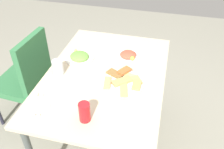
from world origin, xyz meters
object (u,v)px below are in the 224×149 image
at_px(salad_plate_greens, 79,57).
at_px(soda_can, 84,112).
at_px(salad_plate_rice, 128,55).
at_px(spoon, 35,104).
at_px(fork, 40,105).
at_px(drinking_glass, 58,67).
at_px(dining_table, 105,83).
at_px(dining_chair, 27,76).
at_px(pide_platter, 123,82).
at_px(paper_napkin, 38,105).

height_order(salad_plate_greens, soda_can, soda_can).
relative_size(salad_plate_rice, spoon, 1.02).
distance_m(salad_plate_greens, fork, 0.54).
height_order(drinking_glass, spoon, drinking_glass).
height_order(dining_table, dining_chair, dining_chair).
distance_m(dining_chair, salad_plate_rice, 0.92).
bearing_deg(dining_chair, spoon, -141.65).
relative_size(pide_platter, soda_can, 2.55).
bearing_deg(pide_platter, salad_plate_rice, 4.41).
xyz_separation_m(pide_platter, paper_napkin, (-0.33, 0.46, -0.01)).
distance_m(pide_platter, paper_napkin, 0.57).
relative_size(dining_table, pide_platter, 3.88).
relative_size(dining_table, fork, 6.70).
relative_size(dining_table, salad_plate_rice, 6.20).
relative_size(drinking_glass, paper_napkin, 0.72).
bearing_deg(fork, pide_platter, -72.70).
height_order(fork, spoon, same).
bearing_deg(spoon, dining_table, -64.13).
xyz_separation_m(salad_plate_rice, fork, (-0.65, 0.42, -0.01)).
relative_size(dining_chair, drinking_glass, 8.48).
bearing_deg(fork, soda_can, -117.18).
bearing_deg(pide_platter, drinking_glass, 90.45).
bearing_deg(salad_plate_rice, dining_table, 155.33).
height_order(dining_table, salad_plate_rice, salad_plate_rice).
height_order(salad_plate_greens, spoon, salad_plate_greens).
bearing_deg(paper_napkin, drinking_glass, 0.80).
xyz_separation_m(dining_table, salad_plate_greens, (0.14, 0.25, 0.10)).
bearing_deg(paper_napkin, soda_can, -97.38).
bearing_deg(dining_chair, salad_plate_greens, -88.30).
xyz_separation_m(dining_chair, soda_can, (-0.57, -0.75, 0.32)).
bearing_deg(drinking_glass, dining_table, -78.20).
bearing_deg(salad_plate_rice, soda_can, 170.19).
distance_m(soda_can, paper_napkin, 0.33).
height_order(dining_table, pide_platter, pide_platter).
distance_m(salad_plate_greens, paper_napkin, 0.55).
height_order(salad_plate_rice, soda_can, soda_can).
height_order(dining_table, fork, fork).
distance_m(salad_plate_greens, soda_can, 0.63).
relative_size(salad_plate_rice, fork, 1.08).
bearing_deg(dining_table, paper_napkin, 140.96).
relative_size(dining_chair, salad_plate_greens, 4.11).
relative_size(drinking_glass, spoon, 0.56).
height_order(drinking_glass, paper_napkin, drinking_glass).
xyz_separation_m(dining_table, paper_napkin, (-0.40, 0.32, 0.09)).
xyz_separation_m(pide_platter, salad_plate_rice, (0.32, 0.02, 0.01)).
xyz_separation_m(soda_can, spoon, (0.04, 0.34, -0.06)).
height_order(dining_chair, pide_platter, dining_chair).
bearing_deg(drinking_glass, salad_plate_greens, -20.35).
height_order(dining_chair, paper_napkin, dining_chair).
xyz_separation_m(pide_platter, drinking_glass, (-0.00, 0.47, 0.04)).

